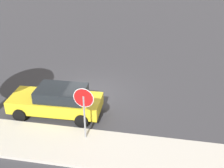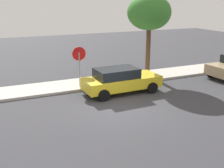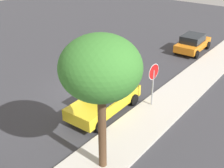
% 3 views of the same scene
% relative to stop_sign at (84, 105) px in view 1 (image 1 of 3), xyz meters
% --- Properties ---
extents(ground_plane, '(60.00, 60.00, 0.00)m').
position_rel_stop_sign_xyz_m(ground_plane, '(0.77, -4.00, -1.78)').
color(ground_plane, '#38383D').
extents(sidewalk_curb, '(32.00, 2.32, 0.14)m').
position_rel_stop_sign_xyz_m(sidewalk_curb, '(0.77, 0.57, -1.71)').
color(sidewalk_curb, beige).
rests_on(sidewalk_curb, ground_plane).
extents(stop_sign, '(0.87, 0.08, 2.56)m').
position_rel_stop_sign_xyz_m(stop_sign, '(0.00, 0.00, 0.00)').
color(stop_sign, gray).
rests_on(stop_sign, ground_plane).
extents(parked_car_yellow, '(4.52, 2.07, 1.47)m').
position_rel_stop_sign_xyz_m(parked_car_yellow, '(1.88, -1.73, -1.02)').
color(parked_car_yellow, yellow).
rests_on(parked_car_yellow, ground_plane).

